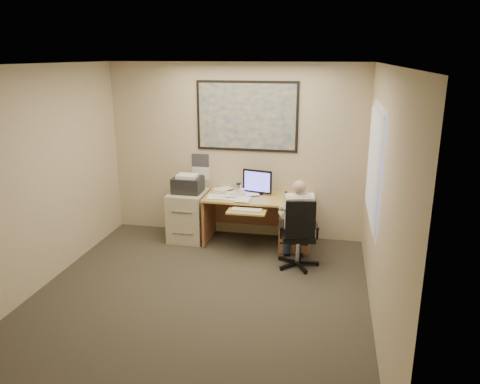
% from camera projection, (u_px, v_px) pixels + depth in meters
% --- Properties ---
extents(room_shell, '(4.00, 4.50, 2.70)m').
position_uv_depth(room_shell, '(194.00, 191.00, 5.15)').
color(room_shell, '#343128').
rests_on(room_shell, ground).
extents(desk, '(1.60, 0.97, 1.12)m').
position_uv_depth(desk, '(280.00, 217.00, 7.05)').
color(desk, tan).
rests_on(desk, ground).
extents(world_map, '(1.56, 0.03, 1.06)m').
position_uv_depth(world_map, '(247.00, 116.00, 7.06)').
color(world_map, '#1E4C93').
rests_on(world_map, room_shell).
extents(wall_calendar, '(0.28, 0.01, 0.42)m').
position_uv_depth(wall_calendar, '(200.00, 167.00, 7.44)').
color(wall_calendar, white).
rests_on(wall_calendar, room_shell).
extents(window_blinds, '(0.06, 1.40, 1.30)m').
position_uv_depth(window_blinds, '(375.00, 165.00, 5.48)').
color(window_blinds, '#EFE6CE').
rests_on(window_blinds, room_shell).
extents(filing_cabinet, '(0.55, 0.66, 1.04)m').
position_uv_depth(filing_cabinet, '(189.00, 211.00, 7.30)').
color(filing_cabinet, beige).
rests_on(filing_cabinet, ground).
extents(office_chair, '(0.68, 0.68, 1.00)m').
position_uv_depth(office_chair, '(297.00, 247.00, 6.34)').
color(office_chair, black).
rests_on(office_chair, ground).
extents(person, '(0.66, 0.80, 1.21)m').
position_uv_depth(person, '(299.00, 224.00, 6.32)').
color(person, silver).
rests_on(person, office_chair).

